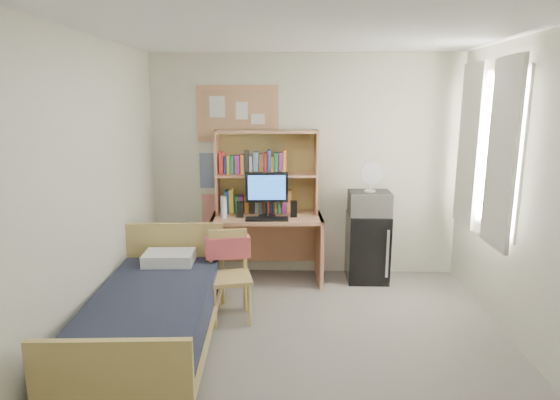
{
  "coord_description": "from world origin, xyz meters",
  "views": [
    {
      "loc": [
        -0.12,
        -3.4,
        2.07
      ],
      "look_at": [
        -0.26,
        1.2,
        1.09
      ],
      "focal_mm": 30.0,
      "sensor_mm": 36.0,
      "label": 1
    }
  ],
  "objects_px": {
    "speaker_right": "(294,209)",
    "microwave": "(369,203)",
    "desk_chair": "(230,277)",
    "speaker_left": "(240,209)",
    "desk_fan": "(370,178)",
    "desk": "(267,248)",
    "bulletin_board": "(238,113)",
    "bed": "(152,325)",
    "monitor": "(267,195)",
    "mini_fridge": "(367,247)"
  },
  "relations": [
    {
      "from": "speaker_right",
      "to": "microwave",
      "type": "relative_size",
      "value": 0.39
    },
    {
      "from": "desk_chair",
      "to": "speaker_left",
      "type": "relative_size",
      "value": 4.77
    },
    {
      "from": "speaker_left",
      "to": "desk_fan",
      "type": "bearing_deg",
      "value": 1.96
    },
    {
      "from": "desk",
      "to": "speaker_right",
      "type": "distance_m",
      "value": 0.57
    },
    {
      "from": "bulletin_board",
      "to": "bed",
      "type": "height_order",
      "value": "bulletin_board"
    },
    {
      "from": "bed",
      "to": "speaker_right",
      "type": "relative_size",
      "value": 10.63
    },
    {
      "from": "monitor",
      "to": "microwave",
      "type": "bearing_deg",
      "value": 2.47
    },
    {
      "from": "bed",
      "to": "mini_fridge",
      "type": "bearing_deg",
      "value": 37.68
    },
    {
      "from": "mini_fridge",
      "to": "monitor",
      "type": "height_order",
      "value": "monitor"
    },
    {
      "from": "speaker_left",
      "to": "speaker_right",
      "type": "xyz_separation_m",
      "value": [
        0.6,
        0.03,
        0.0
      ]
    },
    {
      "from": "bulletin_board",
      "to": "monitor",
      "type": "distance_m",
      "value": 1.02
    },
    {
      "from": "bulletin_board",
      "to": "monitor",
      "type": "relative_size",
      "value": 1.85
    },
    {
      "from": "monitor",
      "to": "bed",
      "type": "bearing_deg",
      "value": -120.98
    },
    {
      "from": "mini_fridge",
      "to": "desk_fan",
      "type": "height_order",
      "value": "desk_fan"
    },
    {
      "from": "microwave",
      "to": "desk",
      "type": "bearing_deg",
      "value": -177.66
    },
    {
      "from": "bulletin_board",
      "to": "monitor",
      "type": "height_order",
      "value": "bulletin_board"
    },
    {
      "from": "speaker_left",
      "to": "speaker_right",
      "type": "relative_size",
      "value": 0.99
    },
    {
      "from": "monitor",
      "to": "speaker_left",
      "type": "height_order",
      "value": "monitor"
    },
    {
      "from": "desk",
      "to": "bed",
      "type": "xyz_separation_m",
      "value": [
        -0.85,
        -1.67,
        -0.13
      ]
    },
    {
      "from": "desk_chair",
      "to": "monitor",
      "type": "bearing_deg",
      "value": 59.73
    },
    {
      "from": "desk_chair",
      "to": "microwave",
      "type": "relative_size",
      "value": 1.86
    },
    {
      "from": "speaker_left",
      "to": "desk_fan",
      "type": "distance_m",
      "value": 1.51
    },
    {
      "from": "bulletin_board",
      "to": "bed",
      "type": "bearing_deg",
      "value": -104.13
    },
    {
      "from": "desk",
      "to": "speaker_left",
      "type": "bearing_deg",
      "value": -168.69
    },
    {
      "from": "desk",
      "to": "microwave",
      "type": "bearing_deg",
      "value": -0.48
    },
    {
      "from": "desk",
      "to": "speaker_right",
      "type": "xyz_separation_m",
      "value": [
        0.3,
        -0.04,
        0.48
      ]
    },
    {
      "from": "desk",
      "to": "monitor",
      "type": "height_order",
      "value": "monitor"
    },
    {
      "from": "desk",
      "to": "monitor",
      "type": "distance_m",
      "value": 0.65
    },
    {
      "from": "mini_fridge",
      "to": "speaker_right",
      "type": "bearing_deg",
      "value": -172.55
    },
    {
      "from": "desk",
      "to": "mini_fridge",
      "type": "height_order",
      "value": "mini_fridge"
    },
    {
      "from": "speaker_right",
      "to": "bed",
      "type": "bearing_deg",
      "value": -128.4
    },
    {
      "from": "desk",
      "to": "bed",
      "type": "relative_size",
      "value": 0.65
    },
    {
      "from": "speaker_right",
      "to": "desk_fan",
      "type": "xyz_separation_m",
      "value": [
        0.86,
        0.1,
        0.34
      ]
    },
    {
      "from": "desk_chair",
      "to": "speaker_left",
      "type": "bearing_deg",
      "value": 77.28
    },
    {
      "from": "desk_chair",
      "to": "mini_fridge",
      "type": "relative_size",
      "value": 1.08
    },
    {
      "from": "bulletin_board",
      "to": "microwave",
      "type": "distance_m",
      "value": 1.83
    },
    {
      "from": "desk_chair",
      "to": "desk_fan",
      "type": "bearing_deg",
      "value": 23.12
    },
    {
      "from": "desk_chair",
      "to": "bed",
      "type": "distance_m",
      "value": 0.88
    },
    {
      "from": "desk",
      "to": "mini_fridge",
      "type": "xyz_separation_m",
      "value": [
        1.17,
        0.07,
        0.0
      ]
    },
    {
      "from": "desk_chair",
      "to": "speaker_left",
      "type": "height_order",
      "value": "speaker_left"
    },
    {
      "from": "speaker_left",
      "to": "speaker_right",
      "type": "bearing_deg",
      "value": -0.0
    },
    {
      "from": "monitor",
      "to": "microwave",
      "type": "height_order",
      "value": "monitor"
    },
    {
      "from": "bed",
      "to": "monitor",
      "type": "xyz_separation_m",
      "value": [
        0.85,
        1.61,
        0.77
      ]
    },
    {
      "from": "microwave",
      "to": "desk_chair",
      "type": "bearing_deg",
      "value": -144.2
    },
    {
      "from": "desk_fan",
      "to": "speaker_left",
      "type": "bearing_deg",
      "value": -175.22
    },
    {
      "from": "speaker_left",
      "to": "speaker_right",
      "type": "height_order",
      "value": "speaker_right"
    },
    {
      "from": "mini_fridge",
      "to": "monitor",
      "type": "xyz_separation_m",
      "value": [
        -1.16,
        -0.13,
        0.64
      ]
    },
    {
      "from": "bulletin_board",
      "to": "desk_fan",
      "type": "bearing_deg",
      "value": -9.89
    },
    {
      "from": "speaker_right",
      "to": "desk_chair",
      "type": "bearing_deg",
      "value": -124.77
    },
    {
      "from": "speaker_left",
      "to": "desk_fan",
      "type": "relative_size",
      "value": 0.58
    }
  ]
}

